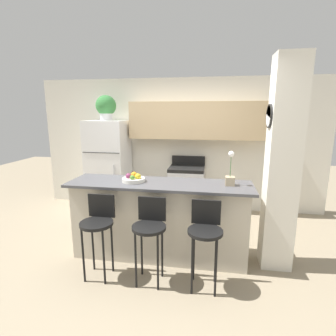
% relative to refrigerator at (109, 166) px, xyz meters
% --- Properties ---
extents(ground_plane, '(14.00, 14.00, 0.00)m').
position_rel_refrigerator_xyz_m(ground_plane, '(1.32, -1.55, -0.88)').
color(ground_plane, gray).
extents(wall_back, '(5.60, 0.38, 2.55)m').
position_rel_refrigerator_xyz_m(wall_back, '(1.47, 0.32, 0.59)').
color(wall_back, silver).
rests_on(wall_back, ground_plane).
extents(pillar_right, '(0.38, 0.32, 2.55)m').
position_rel_refrigerator_xyz_m(pillar_right, '(2.80, -1.52, 0.40)').
color(pillar_right, silver).
rests_on(pillar_right, ground_plane).
extents(counter_bar, '(2.37, 0.64, 1.02)m').
position_rel_refrigerator_xyz_m(counter_bar, '(1.32, -1.55, -0.36)').
color(counter_bar, beige).
rests_on(counter_bar, ground_plane).
extents(refrigerator, '(0.74, 0.70, 1.76)m').
position_rel_refrigerator_xyz_m(refrigerator, '(0.00, 0.00, 0.00)').
color(refrigerator, white).
rests_on(refrigerator, ground_plane).
extents(stove_range, '(0.65, 0.62, 1.07)m').
position_rel_refrigerator_xyz_m(stove_range, '(1.52, 0.05, -0.42)').
color(stove_range, silver).
rests_on(stove_range, ground_plane).
extents(bar_stool_left, '(0.38, 0.38, 0.97)m').
position_rel_refrigerator_xyz_m(bar_stool_left, '(0.71, -2.09, -0.23)').
color(bar_stool_left, black).
rests_on(bar_stool_left, ground_plane).
extents(bar_stool_mid, '(0.38, 0.38, 0.97)m').
position_rel_refrigerator_xyz_m(bar_stool_mid, '(1.32, -2.09, -0.23)').
color(bar_stool_mid, black).
rests_on(bar_stool_mid, ground_plane).
extents(bar_stool_right, '(0.38, 0.38, 0.97)m').
position_rel_refrigerator_xyz_m(bar_stool_right, '(1.94, -2.09, -0.23)').
color(bar_stool_right, black).
rests_on(bar_stool_right, ground_plane).
extents(potted_plant_on_fridge, '(0.38, 0.38, 0.46)m').
position_rel_refrigerator_xyz_m(potted_plant_on_fridge, '(-0.00, 0.00, 1.13)').
color(potted_plant_on_fridge, silver).
rests_on(potted_plant_on_fridge, refrigerator).
extents(orchid_vase, '(0.11, 0.11, 0.43)m').
position_rel_refrigerator_xyz_m(orchid_vase, '(2.21, -1.52, 0.27)').
color(orchid_vase, tan).
rests_on(orchid_vase, counter_bar).
extents(fruit_bowl, '(0.30, 0.30, 0.12)m').
position_rel_refrigerator_xyz_m(fruit_bowl, '(0.98, -1.56, 0.18)').
color(fruit_bowl, silver).
rests_on(fruit_bowl, counter_bar).
extents(trash_bin, '(0.28, 0.28, 0.38)m').
position_rel_refrigerator_xyz_m(trash_bin, '(0.59, -0.24, -0.69)').
color(trash_bin, black).
rests_on(trash_bin, ground_plane).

